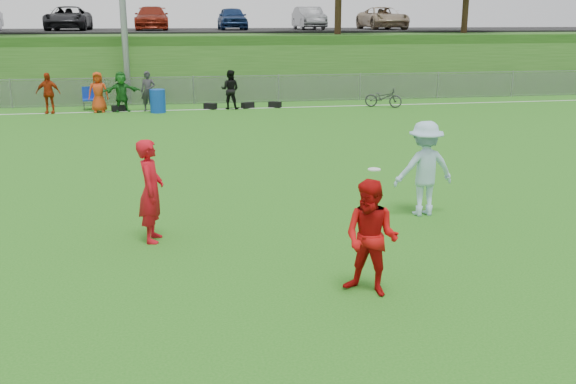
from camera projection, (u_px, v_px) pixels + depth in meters
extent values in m
plane|color=#206B16|center=(239.00, 257.00, 10.88)|extent=(120.00, 120.00, 0.00)
cube|color=white|center=(196.00, 110.00, 27.96)|extent=(60.00, 0.10, 0.01)
cube|color=gray|center=(194.00, 91.00, 29.70)|extent=(58.00, 0.02, 1.20)
cube|color=gray|center=(193.00, 77.00, 29.53)|extent=(58.00, 0.04, 0.04)
cube|color=#224F16|center=(186.00, 57.00, 39.90)|extent=(120.00, 18.00, 3.00)
cube|color=black|center=(185.00, 31.00, 41.39)|extent=(120.00, 12.00, 0.10)
imported|color=black|center=(68.00, 18.00, 39.04)|extent=(2.39, 5.18, 1.44)
imported|color=maroon|center=(152.00, 18.00, 39.89)|extent=(2.02, 4.96, 1.44)
imported|color=navy|center=(232.00, 18.00, 40.75)|extent=(1.70, 4.23, 1.44)
imported|color=slate|center=(309.00, 18.00, 41.61)|extent=(1.52, 4.37, 1.44)
imported|color=tan|center=(383.00, 18.00, 42.46)|extent=(2.39, 5.18, 1.44)
imported|color=#A52A0B|center=(48.00, 93.00, 26.70)|extent=(1.02, 0.48, 1.69)
imported|color=#C33B12|center=(98.00, 92.00, 27.04)|extent=(0.85, 0.57, 1.69)
imported|color=#1B651E|center=(121.00, 92.00, 27.21)|extent=(1.65, 0.90, 1.69)
imported|color=#2E2E30|center=(148.00, 91.00, 27.40)|extent=(0.68, 0.50, 1.69)
imported|color=black|center=(230.00, 90.00, 28.00)|extent=(1.00, 0.89, 1.69)
cube|color=black|center=(118.00, 108.00, 27.46)|extent=(0.61, 0.42, 0.26)
cube|color=black|center=(210.00, 106.00, 28.13)|extent=(0.60, 0.57, 0.26)
cube|color=black|center=(248.00, 105.00, 28.42)|extent=(0.62, 0.52, 0.26)
cube|color=black|center=(275.00, 105.00, 28.63)|extent=(0.62, 0.52, 0.26)
imported|color=red|center=(151.00, 191.00, 11.43)|extent=(0.53, 0.73, 1.87)
imported|color=red|center=(371.00, 238.00, 9.23)|extent=(1.06, 1.03, 1.72)
imported|color=#A2CBE1|center=(424.00, 169.00, 12.96)|extent=(1.29, 0.79, 1.93)
cylinder|color=white|center=(374.00, 169.00, 12.13)|extent=(0.24, 0.24, 0.02)
cylinder|color=#0F3FAA|center=(158.00, 101.00, 27.05)|extent=(0.83, 0.83, 0.97)
cube|color=#0F31A8|center=(89.00, 100.00, 27.83)|extent=(0.62, 0.62, 0.05)
cube|color=#0F31A8|center=(89.00, 93.00, 28.00)|extent=(0.55, 0.12, 0.55)
imported|color=#28292B|center=(383.00, 97.00, 28.63)|extent=(1.73, 1.32, 0.87)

